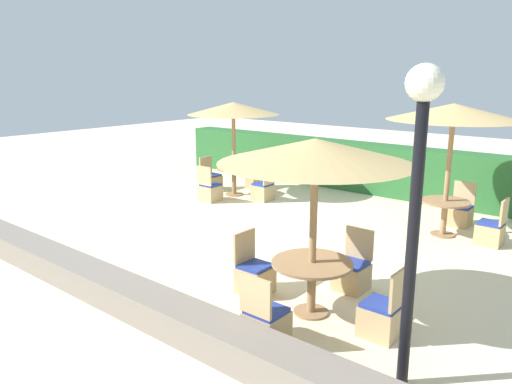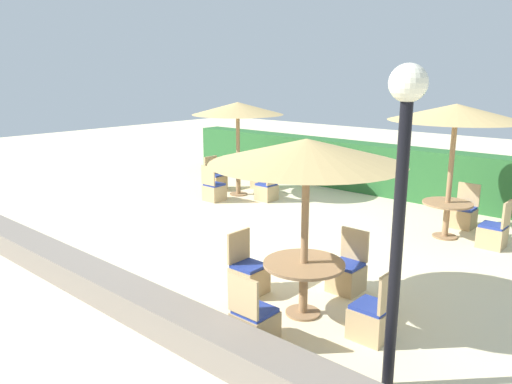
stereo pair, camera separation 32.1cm
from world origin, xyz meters
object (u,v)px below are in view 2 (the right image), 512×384
at_px(round_table_front_right, 304,273).
at_px(patio_chair_front_right_south, 254,323).
at_px(patio_chair_back_right_east, 493,234).
at_px(patio_chair_front_right_west, 248,276).
at_px(patio_chair_back_left_south, 214,191).
at_px(lamp_post, 402,168).
at_px(parasol_back_left, 238,109).
at_px(parasol_back_right, 456,113).
at_px(patio_chair_back_left_west, 216,180).
at_px(round_table_back_left, 238,175).
at_px(patio_chair_back_left_east, 267,190).
at_px(round_table_back_right, 447,211).
at_px(parasol_front_right, 307,152).
at_px(patio_chair_front_right_north, 347,274).
at_px(patio_chair_back_left_north, 262,179).
at_px(patio_chair_back_right_north, 464,215).
at_px(patio_chair_front_right_east, 372,319).

relative_size(round_table_front_right, patio_chair_front_right_south, 1.18).
bearing_deg(patio_chair_back_right_east, patio_chair_front_right_west, 154.77).
xyz_separation_m(round_table_front_right, patio_chair_back_left_south, (-5.40, 3.51, -0.33)).
distance_m(lamp_post, parasol_back_left, 8.70).
xyz_separation_m(parasol_back_right, patio_chair_back_left_west, (-6.48, -0.13, -2.22)).
bearing_deg(round_table_back_left, patio_chair_back_left_east, 2.00).
relative_size(round_table_back_right, parasol_back_left, 0.39).
relative_size(lamp_post, parasol_front_right, 1.31).
bearing_deg(lamp_post, round_table_back_right, 105.25).
bearing_deg(parasol_back_left, parasol_back_right, 1.49).
bearing_deg(round_table_back_right, parasol_back_left, -178.51).
bearing_deg(lamp_post, patio_chair_back_left_west, 146.95).
bearing_deg(patio_chair_front_right_north, patio_chair_front_right_south, 88.79).
bearing_deg(round_table_back_left, patio_chair_back_left_north, 90.82).
relative_size(lamp_post, round_table_back_left, 3.56).
relative_size(patio_chair_back_right_north, patio_chair_front_right_east, 1.00).
height_order(lamp_post, parasol_back_right, lamp_post).
distance_m(lamp_post, patio_chair_back_right_north, 6.68).
relative_size(round_table_back_left, patio_chair_back_left_south, 1.00).
height_order(parasol_back_right, patio_chair_back_left_south, parasol_back_right).
bearing_deg(patio_chair_front_right_west, patio_chair_back_left_east, -142.67).
distance_m(patio_chair_front_right_north, patio_chair_back_left_north, 6.96).
distance_m(parasol_back_right, round_table_back_left, 5.90).
bearing_deg(patio_chair_front_right_east, parasol_back_left, 55.82).
height_order(parasol_front_right, round_table_front_right, parasol_front_right).
bearing_deg(round_table_back_right, patio_chair_back_left_south, -169.52).
height_order(round_table_back_right, patio_chair_front_right_south, patio_chair_front_right_south).
distance_m(patio_chair_back_right_north, patio_chair_front_right_east, 5.46).
xyz_separation_m(lamp_post, round_table_back_left, (-7.02, 5.13, -1.80)).
bearing_deg(lamp_post, patio_chair_back_left_east, 139.44).
relative_size(round_table_front_right, round_table_back_left, 1.18).
relative_size(parasol_front_right, patio_chair_front_right_west, 2.72).
height_order(round_table_back_left, patio_chair_back_left_north, patio_chair_back_left_north).
distance_m(patio_chair_front_right_east, patio_chair_back_left_east, 6.97).
xyz_separation_m(patio_chair_front_right_east, patio_chair_back_left_north, (-6.42, 5.34, 0.00)).
height_order(patio_chair_back_right_north, patio_chair_front_right_east, same).
bearing_deg(parasol_back_right, parasol_back_left, -178.51).
bearing_deg(patio_chair_back_left_east, patio_chair_back_left_south, 132.60).
relative_size(round_table_back_right, patio_chair_front_right_west, 1.04).
relative_size(parasol_front_right, round_table_front_right, 2.30).
relative_size(patio_chair_front_right_north, patio_chair_back_left_north, 1.00).
relative_size(parasol_back_right, patio_chair_back_left_south, 2.85).
relative_size(patio_chair_front_right_south, patio_chair_front_right_east, 1.00).
bearing_deg(patio_chair_back_left_north, patio_chair_back_right_north, -179.32).
height_order(patio_chair_back_right_north, patio_chair_front_right_south, same).
height_order(patio_chair_back_left_north, patio_chair_back_left_south, same).
xyz_separation_m(patio_chair_back_right_north, patio_chair_front_right_south, (-0.23, -6.47, 0.00)).
relative_size(patio_chair_back_right_north, patio_chair_front_right_west, 1.00).
distance_m(lamp_post, patio_chair_front_right_south, 2.67).
xyz_separation_m(patio_chair_front_right_south, patio_chair_back_left_west, (-6.28, 5.43, 0.00)).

